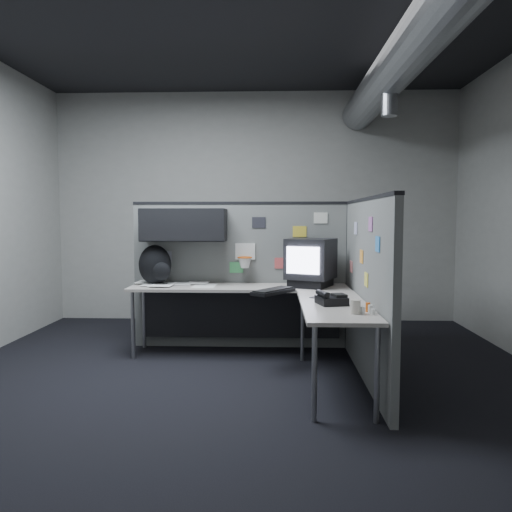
{
  "coord_description": "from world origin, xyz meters",
  "views": [
    {
      "loc": [
        0.28,
        -4.24,
        1.45
      ],
      "look_at": [
        0.1,
        0.35,
        1.1
      ],
      "focal_mm": 35.0,
      "sensor_mm": 36.0,
      "label": 1
    }
  ],
  "objects_px": {
    "monitor": "(311,262)",
    "keyboard": "(273,291)",
    "backpack": "(156,265)",
    "desk": "(262,302)",
    "phone": "(331,299)"
  },
  "relations": [
    {
      "from": "monitor",
      "to": "keyboard",
      "type": "distance_m",
      "value": 0.67
    },
    {
      "from": "keyboard",
      "to": "backpack",
      "type": "distance_m",
      "value": 1.4
    },
    {
      "from": "desk",
      "to": "keyboard",
      "type": "relative_size",
      "value": 4.6
    },
    {
      "from": "keyboard",
      "to": "desk",
      "type": "bearing_deg",
      "value": 111.03
    },
    {
      "from": "keyboard",
      "to": "phone",
      "type": "height_order",
      "value": "phone"
    },
    {
      "from": "monitor",
      "to": "phone",
      "type": "xyz_separation_m",
      "value": [
        0.09,
        -1.08,
        -0.22
      ]
    },
    {
      "from": "desk",
      "to": "phone",
      "type": "bearing_deg",
      "value": -53.17
    },
    {
      "from": "desk",
      "to": "backpack",
      "type": "xyz_separation_m",
      "value": [
        -1.15,
        0.35,
        0.33
      ]
    },
    {
      "from": "desk",
      "to": "phone",
      "type": "xyz_separation_m",
      "value": [
        0.6,
        -0.8,
        0.16
      ]
    },
    {
      "from": "desk",
      "to": "keyboard",
      "type": "bearing_deg",
      "value": -60.67
    },
    {
      "from": "desk",
      "to": "monitor",
      "type": "relative_size",
      "value": 3.95
    },
    {
      "from": "phone",
      "to": "backpack",
      "type": "xyz_separation_m",
      "value": [
        -1.75,
        1.16,
        0.17
      ]
    },
    {
      "from": "desk",
      "to": "monitor",
      "type": "bearing_deg",
      "value": 28.53
    },
    {
      "from": "monitor",
      "to": "desk",
      "type": "bearing_deg",
      "value": -172.39
    },
    {
      "from": "phone",
      "to": "monitor",
      "type": "bearing_deg",
      "value": 90.4
    }
  ]
}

